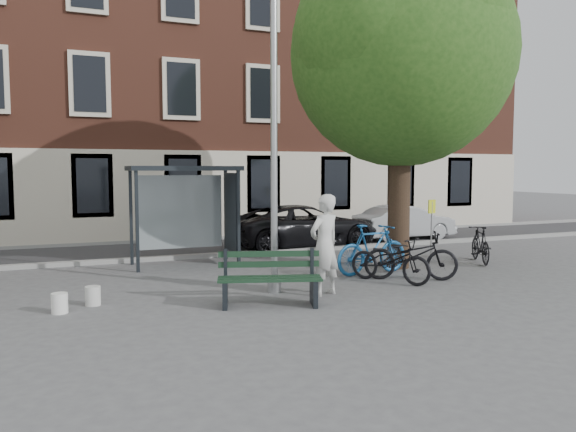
% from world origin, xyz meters
% --- Properties ---
extents(ground, '(90.00, 90.00, 0.00)m').
position_xyz_m(ground, '(0.00, 0.00, 0.00)').
color(ground, '#4C4C4F').
rests_on(ground, ground).
extents(road, '(40.00, 4.00, 0.01)m').
position_xyz_m(road, '(0.00, 7.00, 0.01)').
color(road, '#28282B').
rests_on(road, ground).
extents(curb_near, '(40.00, 0.25, 0.12)m').
position_xyz_m(curb_near, '(0.00, 5.00, 0.06)').
color(curb_near, gray).
rests_on(curb_near, ground).
extents(curb_far, '(40.00, 0.25, 0.12)m').
position_xyz_m(curb_far, '(0.00, 9.00, 0.06)').
color(curb_far, gray).
rests_on(curb_far, ground).
extents(building_row, '(30.00, 8.00, 14.00)m').
position_xyz_m(building_row, '(0.00, 13.00, 7.00)').
color(building_row, brown).
rests_on(building_row, ground).
extents(lamppost, '(0.28, 0.35, 6.11)m').
position_xyz_m(lamppost, '(0.00, 0.00, 2.78)').
color(lamppost, '#9EA0A3').
rests_on(lamppost, ground).
extents(tree_right, '(5.76, 5.60, 8.20)m').
position_xyz_m(tree_right, '(4.01, 1.38, 5.62)').
color(tree_right, black).
rests_on(tree_right, ground).
extents(bus_shelter, '(2.85, 1.45, 2.62)m').
position_xyz_m(bus_shelter, '(-0.61, 4.11, 1.92)').
color(bus_shelter, '#1E2328').
rests_on(bus_shelter, ground).
extents(painter, '(0.87, 0.72, 2.04)m').
position_xyz_m(painter, '(0.84, -0.63, 1.02)').
color(painter, silver).
rests_on(painter, ground).
extents(bench, '(2.01, 1.16, 0.99)m').
position_xyz_m(bench, '(-0.48, -1.01, 0.45)').
color(bench, '#1E2328').
rests_on(bench, ground).
extents(bike_a, '(2.22, 1.66, 1.12)m').
position_xyz_m(bike_a, '(3.36, 0.02, 0.56)').
color(bike_a, black).
rests_on(bike_a, ground).
extents(bike_b, '(2.10, 0.83, 1.23)m').
position_xyz_m(bike_b, '(2.90, 0.95, 0.61)').
color(bike_b, '#185088').
rests_on(bike_b, ground).
extents(bike_c, '(1.57, 2.03, 1.03)m').
position_xyz_m(bike_c, '(2.77, -0.04, 0.51)').
color(bike_c, black).
rests_on(bike_c, ground).
extents(bike_d, '(1.17, 1.72, 1.01)m').
position_xyz_m(bike_d, '(6.50, 1.30, 0.51)').
color(bike_d, black).
rests_on(bike_d, ground).
extents(car_dark, '(5.05, 2.49, 1.38)m').
position_xyz_m(car_dark, '(3.34, 6.00, 0.69)').
color(car_dark, black).
rests_on(car_dark, ground).
extents(car_silver, '(3.81, 1.47, 1.24)m').
position_xyz_m(car_silver, '(7.56, 6.45, 0.62)').
color(car_silver, '#AAADB2').
rests_on(car_silver, ground).
extents(bucket_a, '(0.30, 0.30, 0.36)m').
position_xyz_m(bucket_a, '(-3.53, 0.24, 0.18)').
color(bucket_a, silver).
rests_on(bucket_a, ground).
extents(bucket_b, '(0.31, 0.31, 0.36)m').
position_xyz_m(bucket_b, '(-4.11, -0.15, 0.18)').
color(bucket_b, white).
rests_on(bucket_b, ground).
extents(notice_sign, '(0.29, 0.10, 1.69)m').
position_xyz_m(notice_sign, '(5.58, 2.25, 1.18)').
color(notice_sign, '#9EA0A3').
rests_on(notice_sign, ground).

